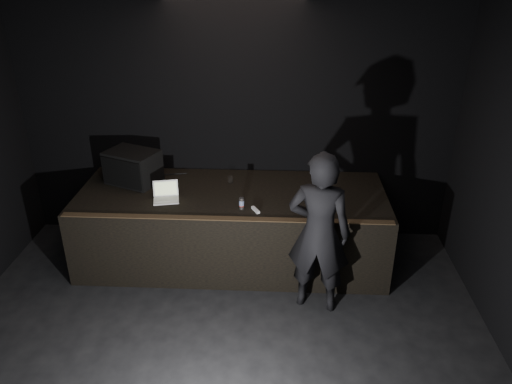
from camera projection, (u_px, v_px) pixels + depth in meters
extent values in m
cube|color=black|center=(236.00, 119.00, 6.85)|extent=(6.00, 0.10, 3.50)
cube|color=black|center=(179.00, 13.00, 2.94)|extent=(6.00, 7.00, 0.04)
cube|color=black|center=(233.00, 226.00, 6.70)|extent=(4.00, 1.50, 1.00)
cube|color=brown|center=(226.00, 218.00, 5.84)|extent=(3.92, 0.10, 0.01)
cube|color=black|center=(133.00, 167.00, 6.68)|extent=(0.79, 0.69, 0.44)
cube|color=black|center=(121.00, 173.00, 6.49)|extent=(0.58, 0.26, 0.38)
cylinder|color=black|center=(153.00, 176.00, 6.95)|extent=(0.91, 0.22, 0.02)
cube|color=silver|center=(166.00, 200.00, 6.26)|extent=(0.35, 0.28, 0.02)
cube|color=silver|center=(166.00, 200.00, 6.25)|extent=(0.28, 0.18, 0.00)
cube|color=silver|center=(166.00, 188.00, 6.33)|extent=(0.32, 0.13, 0.20)
cube|color=#DFE042|center=(166.00, 188.00, 6.33)|extent=(0.28, 0.10, 0.16)
cylinder|color=silver|center=(242.00, 203.00, 6.04)|extent=(0.06, 0.06, 0.15)
cylinder|color=navy|center=(242.00, 203.00, 6.04)|extent=(0.06, 0.06, 0.06)
cylinder|color=#AC220F|center=(242.00, 206.00, 6.06)|extent=(0.06, 0.06, 0.01)
cylinder|color=white|center=(230.00, 180.00, 6.73)|extent=(0.08, 0.08, 0.09)
cube|color=white|center=(256.00, 210.00, 6.01)|extent=(0.11, 0.16, 0.03)
imported|color=black|center=(319.00, 233.00, 5.59)|extent=(0.80, 0.61, 1.96)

